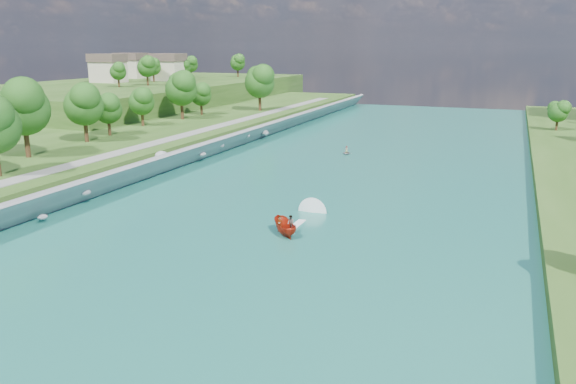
% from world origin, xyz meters
% --- Properties ---
extents(ground, '(260.00, 260.00, 0.00)m').
position_xyz_m(ground, '(0.00, 0.00, 0.00)').
color(ground, '#2D5119').
rests_on(ground, ground).
extents(river_water, '(55.00, 240.00, 0.10)m').
position_xyz_m(river_water, '(0.00, 20.00, 0.05)').
color(river_water, '#1B685C').
rests_on(river_water, ground).
extents(berm_west, '(45.00, 240.00, 3.50)m').
position_xyz_m(berm_west, '(-50.00, 20.00, 1.75)').
color(berm_west, '#2D5119').
rests_on(berm_west, ground).
extents(ridge_west, '(60.00, 120.00, 9.00)m').
position_xyz_m(ridge_west, '(-82.50, 95.00, 4.50)').
color(ridge_west, '#2D5119').
rests_on(ridge_west, ground).
extents(riprap_bank, '(3.62, 236.00, 4.05)m').
position_xyz_m(riprap_bank, '(-25.85, 19.21, 1.80)').
color(riprap_bank, slate).
rests_on(riprap_bank, ground).
extents(riverside_path, '(3.00, 200.00, 0.10)m').
position_xyz_m(riverside_path, '(-32.50, 20.00, 3.55)').
color(riverside_path, gray).
rests_on(riverside_path, berm_west).
extents(ridge_houses, '(29.50, 29.50, 8.40)m').
position_xyz_m(ridge_houses, '(-88.67, 100.00, 13.31)').
color(ridge_houses, beige).
rests_on(ridge_houses, ridge_west).
extents(trees_west, '(18.13, 153.18, 13.75)m').
position_xyz_m(trees_west, '(-42.47, 9.37, 9.41)').
color(trees_west, '#1E4713').
rests_on(trees_west, berm_west).
extents(trees_ridge, '(16.49, 62.13, 9.45)m').
position_xyz_m(trees_ridge, '(-73.52, 101.47, 13.36)').
color(trees_ridge, '#1E4713').
rests_on(trees_ridge, ridge_west).
extents(motorboat, '(4.30, 19.13, 2.09)m').
position_xyz_m(motorboat, '(2.32, 2.18, 0.89)').
color(motorboat, '#A9220D').
rests_on(motorboat, river_water).
extents(raft, '(2.25, 2.81, 1.53)m').
position_xyz_m(raft, '(-4.29, 47.90, 0.44)').
color(raft, gray).
rests_on(raft, river_water).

